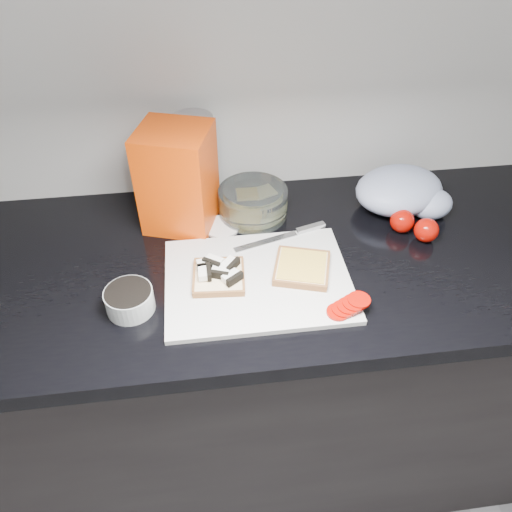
{
  "coord_description": "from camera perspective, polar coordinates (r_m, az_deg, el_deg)",
  "views": [
    {
      "loc": [
        -0.18,
        0.34,
        1.67
      ],
      "look_at": [
        -0.08,
        1.14,
        0.95
      ],
      "focal_mm": 35.0,
      "sensor_mm": 36.0,
      "label": 1
    }
  ],
  "objects": [
    {
      "name": "cutting_board",
      "position": [
        1.09,
        0.2,
        -2.77
      ],
      "size": [
        0.4,
        0.3,
        0.01
      ],
      "primitive_type": "cube",
      "color": "silver",
      "rests_on": "countertop"
    },
    {
      "name": "grocery_bag",
      "position": [
        1.33,
        16.49,
        7.04
      ],
      "size": [
        0.27,
        0.23,
        0.1
      ],
      "rotation": [
        0.0,
        0.0,
        0.25
      ],
      "color": "#959EB7",
      "rests_on": "countertop"
    },
    {
      "name": "bread_right",
      "position": [
        1.1,
        5.27,
        -1.37
      ],
      "size": [
        0.15,
        0.15,
        0.02
      ],
      "rotation": [
        0.0,
        0.0,
        -0.29
      ],
      "color": "beige",
      "rests_on": "cutting_board"
    },
    {
      "name": "steel_canister",
      "position": [
        1.26,
        -6.93,
        10.51
      ],
      "size": [
        0.1,
        0.1,
        0.24
      ],
      "primitive_type": "cylinder",
      "color": "#B5B5BA",
      "rests_on": "countertop"
    },
    {
      "name": "whole_tomatoes",
      "position": [
        1.25,
        17.62,
        3.34
      ],
      "size": [
        0.1,
        0.1,
        0.06
      ],
      "rotation": [
        0.0,
        0.0,
        -0.43
      ],
      "color": "#A00C03",
      "rests_on": "countertop"
    },
    {
      "name": "seed_tub",
      "position": [
        1.05,
        -14.27,
        -4.8
      ],
      "size": [
        0.1,
        0.1,
        0.05
      ],
      "color": "#AAB0AF",
      "rests_on": "countertop"
    },
    {
      "name": "tomato_slices",
      "position": [
        1.03,
        10.52,
        -5.64
      ],
      "size": [
        0.1,
        0.07,
        0.02
      ],
      "rotation": [
        0.0,
        0.0,
        -0.16
      ],
      "color": "#A00C03",
      "rests_on": "cutting_board"
    },
    {
      "name": "bread_bag",
      "position": [
        1.2,
        -8.92,
        8.73
      ],
      "size": [
        0.2,
        0.19,
        0.25
      ],
      "primitive_type": "cube",
      "rotation": [
        0.0,
        0.0,
        -0.31
      ],
      "color": "#D24803",
      "rests_on": "countertop"
    },
    {
      "name": "glass_bowl",
      "position": [
        1.26,
        -0.34,
        6.14
      ],
      "size": [
        0.17,
        0.17,
        0.07
      ],
      "rotation": [
        0.0,
        0.0,
        -0.01
      ],
      "color": "silver",
      "rests_on": "countertop"
    },
    {
      "name": "countertop",
      "position": [
        1.18,
        3.3,
        -0.38
      ],
      "size": [
        3.5,
        0.64,
        0.04
      ],
      "primitive_type": "cube",
      "color": "black",
      "rests_on": "base_cabinet"
    },
    {
      "name": "bread_left",
      "position": [
        1.08,
        -4.32,
        -2.16
      ],
      "size": [
        0.12,
        0.12,
        0.04
      ],
      "rotation": [
        0.0,
        0.0,
        -0.08
      ],
      "color": "beige",
      "rests_on": "cutting_board"
    },
    {
      "name": "base_cabinet",
      "position": [
        1.52,
        2.63,
        -13.07
      ],
      "size": [
        3.5,
        0.6,
        0.86
      ],
      "primitive_type": "cube",
      "color": "black",
      "rests_on": "ground"
    },
    {
      "name": "knife",
      "position": [
        1.2,
        4.13,
        2.57
      ],
      "size": [
        0.23,
        0.08,
        0.01
      ],
      "rotation": [
        0.0,
        0.0,
        0.28
      ],
      "color": "#B0B0B4",
      "rests_on": "cutting_board"
    },
    {
      "name": "tub_lid",
      "position": [
        1.24,
        -3.92,
        3.36
      ],
      "size": [
        0.11,
        0.11,
        0.01
      ],
      "primitive_type": "cylinder",
      "rotation": [
        0.0,
        0.0,
        -0.3
      ],
      "color": "silver",
      "rests_on": "countertop"
    }
  ]
}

